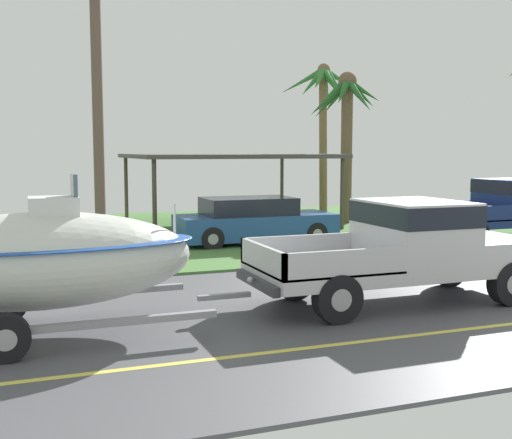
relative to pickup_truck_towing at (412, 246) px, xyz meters
name	(u,v)px	position (x,y,z in m)	size (l,w,h in m)	color
ground	(301,239)	(1.57, 8.28, -1.04)	(36.00, 22.00, 0.11)	#4C4C51
pickup_truck_towing	(412,246)	(0.00, 0.00, 0.00)	(5.47, 2.03, 1.85)	silver
boat_on_trailer	(38,260)	(-6.45, 0.00, 0.13)	(5.87, 2.35, 2.41)	gray
parked_pickup_background	(512,207)	(7.44, 5.69, 0.01)	(5.72, 2.01, 1.88)	navy
parked_sedan_near	(254,221)	(-0.17, 7.80, -0.35)	(4.65, 1.84, 1.38)	#234C89
carport_awning	(228,157)	(0.52, 12.38, 1.48)	(6.98, 5.82, 2.62)	#4C4238
palm_tree_near_right	(345,113)	(4.78, 11.48, 3.08)	(2.77, 3.58, 5.62)	brown
palm_tree_mid	(323,99)	(5.37, 14.45, 3.82)	(3.16, 2.86, 6.32)	brown
utility_pole	(98,102)	(-4.93, 4.95, 2.79)	(0.24, 1.80, 7.33)	brown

